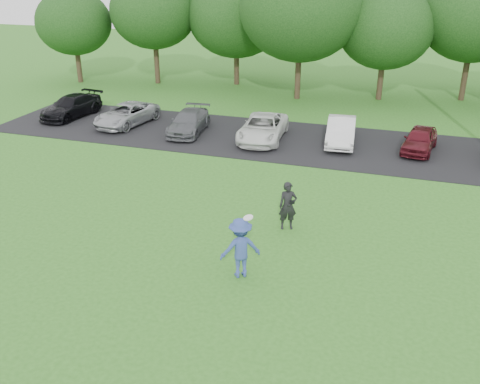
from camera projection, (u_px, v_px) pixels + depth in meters
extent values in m
plane|color=#316C1F|center=(202.00, 283.00, 14.91)|extent=(100.00, 100.00, 0.00)
cube|color=black|center=(299.00, 142.00, 26.22)|extent=(32.00, 6.50, 0.03)
imported|color=#354A98|center=(240.00, 248.00, 14.90)|extent=(1.33, 1.18, 1.79)
cylinder|color=white|center=(248.00, 218.00, 14.17)|extent=(0.28, 0.27, 0.12)
imported|color=black|center=(288.00, 206.00, 17.57)|extent=(0.71, 0.59, 1.65)
cube|color=black|center=(292.00, 202.00, 17.27)|extent=(0.17, 0.15, 0.10)
imported|color=black|center=(71.00, 106.00, 30.02)|extent=(2.14, 4.26, 1.19)
imported|color=#A9ACB0|center=(126.00, 114.00, 28.62)|extent=(2.51, 4.32, 1.13)
imported|color=#55585D|center=(189.00, 122.00, 27.34)|extent=(1.96, 3.98, 1.11)
imported|color=silver|center=(263.00, 128.00, 26.23)|extent=(2.29, 4.46, 1.20)
imported|color=white|center=(341.00, 131.00, 25.68)|extent=(1.66, 3.85, 1.23)
imported|color=#53121B|center=(420.00, 140.00, 24.70)|extent=(1.79, 3.43, 1.11)
cylinder|color=#38281C|center=(79.00, 67.00, 38.33)|extent=(0.36, 0.36, 2.20)
ellipsoid|color=#214C19|center=(74.00, 22.00, 37.09)|extent=(5.20, 5.20, 4.42)
cylinder|color=#38281C|center=(157.00, 64.00, 37.90)|extent=(0.36, 0.36, 2.70)
ellipsoid|color=#214C19|center=(154.00, 11.00, 36.45)|extent=(5.94, 5.94, 5.05)
cylinder|color=#38281C|center=(237.00, 69.00, 37.67)|extent=(0.36, 0.36, 2.20)
ellipsoid|color=#214C19|center=(236.00, 15.00, 36.22)|extent=(6.68, 6.68, 5.68)
cylinder|color=#38281C|center=(298.00, 77.00, 33.73)|extent=(0.36, 0.36, 2.70)
ellipsoid|color=#214C19|center=(301.00, 9.00, 32.06)|extent=(7.42, 7.42, 6.31)
cylinder|color=#38281C|center=(380.00, 82.00, 33.64)|extent=(0.36, 0.36, 2.20)
ellipsoid|color=#214C19|center=(386.00, 28.00, 32.33)|extent=(5.76, 5.76, 4.90)
cylinder|color=#38281C|center=(464.00, 79.00, 33.36)|extent=(0.36, 0.36, 2.70)
ellipsoid|color=#214C19|center=(475.00, 15.00, 31.83)|extent=(6.50, 6.50, 5.53)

